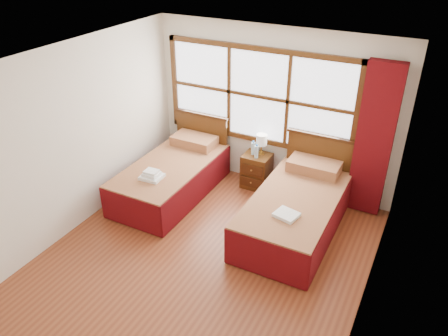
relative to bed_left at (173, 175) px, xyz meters
The scene contains 15 objects.
floor 1.76m from the bed_left, 43.79° to the right, with size 4.50×4.50×0.00m, color brown.
ceiling 2.86m from the bed_left, 43.79° to the right, with size 4.50×4.50×0.00m, color white.
wall_back 1.91m from the bed_left, 40.18° to the left, with size 4.00×4.00×0.00m, color silver.
wall_left 1.72m from the bed_left, 122.16° to the right, with size 4.50×4.50×0.00m, color silver.
wall_right 3.60m from the bed_left, 20.22° to the right, with size 4.50×4.50×0.00m, color silver.
window 1.85m from the bed_left, 45.50° to the left, with size 3.16×0.06×1.56m.
curtain 3.11m from the bed_left, 17.79° to the left, with size 0.50×0.16×2.30m, color #5C090D.
bed_left is the anchor object (origin of this frame).
bed_right 2.09m from the bed_left, ahead, with size 1.12×2.18×1.10m.
nightstand 1.37m from the bed_left, 35.59° to the left, with size 0.44×0.43×0.58m.
towels_left 0.63m from the bed_left, 89.31° to the right, with size 0.33×0.29×0.13m.
towels_right 2.22m from the bed_left, 15.15° to the right, with size 0.34×0.31×0.05m.
lamp 1.53m from the bed_left, 37.43° to the left, with size 0.18×0.18×0.34m.
bottle_near 1.36m from the bed_left, 37.40° to the left, with size 0.06×0.06×0.24m.
bottle_far 1.39m from the bed_left, 32.16° to the left, with size 0.06×0.06×0.24m.
Camera 1 is at (2.28, -3.81, 3.88)m, focal length 35.00 mm.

